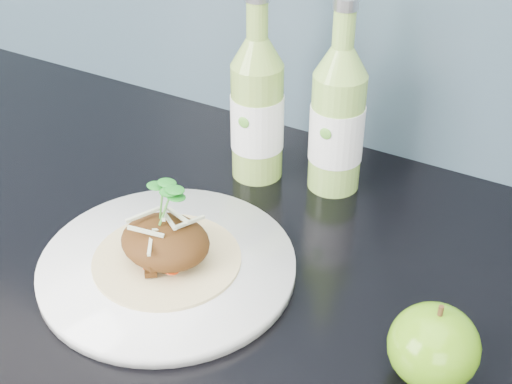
# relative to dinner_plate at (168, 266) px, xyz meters

# --- Properties ---
(dinner_plate) EXTENTS (0.38, 0.38, 0.02)m
(dinner_plate) POSITION_rel_dinner_plate_xyz_m (0.00, 0.00, 0.00)
(dinner_plate) COLOR white
(dinner_plate) RESTS_ON kitchen_counter
(pork_taco) EXTENTS (0.17, 0.17, 0.10)m
(pork_taco) POSITION_rel_dinner_plate_xyz_m (-0.00, 0.00, 0.04)
(pork_taco) COLOR tan
(pork_taco) RESTS_ON dinner_plate
(green_apple) EXTENTS (0.11, 0.11, 0.09)m
(green_apple) POSITION_rel_dinner_plate_xyz_m (0.30, -0.00, 0.03)
(green_apple) COLOR #507F0D
(green_apple) RESTS_ON kitchen_counter
(cider_bottle_left) EXTENTS (0.07, 0.07, 0.26)m
(cider_bottle_left) POSITION_rel_dinner_plate_xyz_m (-0.01, 0.23, 0.09)
(cider_bottle_left) COLOR #88AE48
(cider_bottle_left) RESTS_ON kitchen_counter
(cider_bottle_right) EXTENTS (0.07, 0.07, 0.26)m
(cider_bottle_right) POSITION_rel_dinner_plate_xyz_m (0.09, 0.25, 0.09)
(cider_bottle_right) COLOR #8EBE4F
(cider_bottle_right) RESTS_ON kitchen_counter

